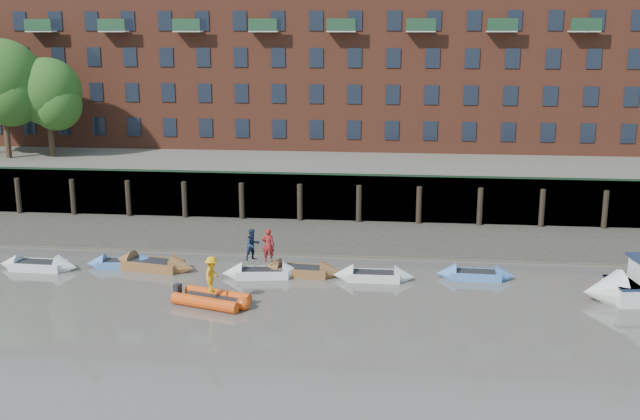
# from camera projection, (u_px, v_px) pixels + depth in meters

# --- Properties ---
(ground) EXTENTS (220.00, 220.00, 0.00)m
(ground) POSITION_uv_depth(u_px,v_px,m) (278.00, 358.00, 29.62)
(ground) COLOR #5D574F
(ground) RESTS_ON ground
(foreshore) EXTENTS (110.00, 8.00, 0.50)m
(foreshore) POSITION_uv_depth(u_px,v_px,m) (324.00, 237.00, 47.03)
(foreshore) COLOR #3D382F
(foreshore) RESTS_ON ground
(mud_band) EXTENTS (110.00, 1.60, 0.10)m
(mud_band) POSITION_uv_depth(u_px,v_px,m) (318.00, 253.00, 43.74)
(mud_band) COLOR #4C4336
(mud_band) RESTS_ON ground
(river_wall) EXTENTS (110.00, 1.23, 3.30)m
(river_wall) POSITION_uv_depth(u_px,v_px,m) (330.00, 197.00, 50.89)
(river_wall) COLOR #2D2A26
(river_wall) RESTS_ON ground
(bank_terrace) EXTENTS (110.00, 28.00, 3.20)m
(bank_terrace) POSITION_uv_depth(u_px,v_px,m) (345.00, 163.00, 64.06)
(bank_terrace) COLOR #5E594D
(bank_terrace) RESTS_ON ground
(apartment_terrace) EXTENTS (80.60, 15.56, 20.98)m
(apartment_terrace) POSITION_uv_depth(u_px,v_px,m) (347.00, 29.00, 62.40)
(apartment_terrace) COLOR brown
(apartment_terrace) RESTS_ON bank_terrace
(tree_cluster) EXTENTS (11.76, 7.74, 9.40)m
(tree_cluster) POSITION_uv_depth(u_px,v_px,m) (0.00, 80.00, 56.59)
(tree_cluster) COLOR #3A281C
(tree_cluster) RESTS_ON bank_terrace
(rowboat_0) EXTENTS (4.49, 1.48, 1.29)m
(rowboat_0) POSITION_uv_depth(u_px,v_px,m) (38.00, 265.00, 40.61)
(rowboat_0) COLOR silver
(rowboat_0) RESTS_ON ground
(rowboat_1) EXTENTS (4.09, 1.68, 1.15)m
(rowboat_1) POSITION_uv_depth(u_px,v_px,m) (123.00, 263.00, 41.05)
(rowboat_1) COLOR #4679BE
(rowboat_1) RESTS_ON ground
(rowboat_2) EXTENTS (5.10, 2.35, 1.43)m
(rowboat_2) POSITION_uv_depth(u_px,v_px,m) (153.00, 265.00, 40.67)
(rowboat_2) COLOR brown
(rowboat_2) RESTS_ON ground
(rowboat_3) EXTENTS (4.38, 1.81, 1.23)m
(rowboat_3) POSITION_uv_depth(u_px,v_px,m) (262.00, 273.00, 39.38)
(rowboat_3) COLOR silver
(rowboat_3) RESTS_ON ground
(rowboat_4) EXTENTS (4.58, 1.60, 1.31)m
(rowboat_4) POSITION_uv_depth(u_px,v_px,m) (300.00, 271.00, 39.67)
(rowboat_4) COLOR brown
(rowboat_4) RESTS_ON ground
(rowboat_5) EXTENTS (4.24, 1.26, 1.23)m
(rowboat_5) POSITION_uv_depth(u_px,v_px,m) (374.00, 276.00, 38.91)
(rowboat_5) COLOR silver
(rowboat_5) RESTS_ON ground
(rowboat_6) EXTENTS (4.10, 1.31, 1.18)m
(rowboat_6) POSITION_uv_depth(u_px,v_px,m) (475.00, 275.00, 39.10)
(rowboat_6) COLOR #4679BE
(rowboat_6) RESTS_ON ground
(rib_tender) EXTENTS (3.86, 2.72, 0.65)m
(rib_tender) POSITION_uv_depth(u_px,v_px,m) (214.00, 299.00, 35.34)
(rib_tender) COLOR #E4470D
(rib_tender) RESTS_ON ground
(person_rower_a) EXTENTS (0.66, 0.44, 1.80)m
(person_rower_a) POSITION_uv_depth(u_px,v_px,m) (268.00, 245.00, 39.08)
(person_rower_a) COLOR maroon
(person_rower_a) RESTS_ON rowboat_3
(person_rower_b) EXTENTS (1.04, 1.02, 1.69)m
(person_rower_b) POSITION_uv_depth(u_px,v_px,m) (253.00, 245.00, 39.35)
(person_rower_b) COLOR #19233F
(person_rower_b) RESTS_ON rowboat_3
(person_rib_crew) EXTENTS (0.80, 1.22, 1.77)m
(person_rib_crew) POSITION_uv_depth(u_px,v_px,m) (212.00, 275.00, 35.09)
(person_rib_crew) COLOR orange
(person_rib_crew) RESTS_ON rib_tender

